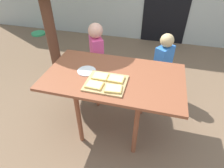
{
  "coord_description": "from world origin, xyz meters",
  "views": [
    {
      "loc": [
        0.37,
        -1.49,
        1.82
      ],
      "look_at": [
        -0.02,
        0.0,
        0.63
      ],
      "focal_mm": 30.27,
      "sensor_mm": 36.0,
      "label": 1
    }
  ],
  "objects_px": {
    "pizza_slice_near_left": "(94,85)",
    "garden_hose_coil": "(38,33)",
    "pizza_slice_far_right": "(116,79)",
    "pizza_slice_near_right": "(113,89)",
    "cutting_board": "(106,83)",
    "pizza_slice_far_left": "(100,76)",
    "dining_table": "(114,82)",
    "plate_white_left": "(87,71)",
    "child_right": "(163,63)",
    "child_left": "(97,54)"
  },
  "relations": [
    {
      "from": "dining_table",
      "to": "cutting_board",
      "type": "distance_m",
      "value": 0.18
    },
    {
      "from": "dining_table",
      "to": "cutting_board",
      "type": "xyz_separation_m",
      "value": [
        -0.04,
        -0.15,
        0.09
      ]
    },
    {
      "from": "dining_table",
      "to": "child_left",
      "type": "relative_size",
      "value": 1.36
    },
    {
      "from": "pizza_slice_near_left",
      "to": "pizza_slice_far_left",
      "type": "bearing_deg",
      "value": 85.98
    },
    {
      "from": "plate_white_left",
      "to": "child_left",
      "type": "height_order",
      "value": "child_left"
    },
    {
      "from": "pizza_slice_near_right",
      "to": "pizza_slice_near_left",
      "type": "xyz_separation_m",
      "value": [
        -0.18,
        0.01,
        0.0
      ]
    },
    {
      "from": "pizza_slice_near_left",
      "to": "garden_hose_coil",
      "type": "height_order",
      "value": "pizza_slice_near_left"
    },
    {
      "from": "pizza_slice_far_left",
      "to": "child_right",
      "type": "xyz_separation_m",
      "value": [
        0.59,
        0.82,
        -0.24
      ]
    },
    {
      "from": "pizza_slice_near_right",
      "to": "pizza_slice_near_left",
      "type": "height_order",
      "value": "same"
    },
    {
      "from": "pizza_slice_far_left",
      "to": "plate_white_left",
      "type": "bearing_deg",
      "value": 153.36
    },
    {
      "from": "pizza_slice_near_left",
      "to": "plate_white_left",
      "type": "distance_m",
      "value": 0.28
    },
    {
      "from": "pizza_slice_near_left",
      "to": "child_right",
      "type": "relative_size",
      "value": 0.17
    },
    {
      "from": "pizza_slice_near_left",
      "to": "pizza_slice_near_right",
      "type": "bearing_deg",
      "value": -2.59
    },
    {
      "from": "garden_hose_coil",
      "to": "pizza_slice_near_left",
      "type": "bearing_deg",
      "value": -46.88
    },
    {
      "from": "pizza_slice_near_right",
      "to": "pizza_slice_near_left",
      "type": "bearing_deg",
      "value": 177.41
    },
    {
      "from": "cutting_board",
      "to": "pizza_slice_far_left",
      "type": "relative_size",
      "value": 2.47
    },
    {
      "from": "dining_table",
      "to": "child_right",
      "type": "xyz_separation_m",
      "value": [
        0.48,
        0.74,
        -0.14
      ]
    },
    {
      "from": "pizza_slice_near_right",
      "to": "child_left",
      "type": "relative_size",
      "value": 0.16
    },
    {
      "from": "cutting_board",
      "to": "child_right",
      "type": "distance_m",
      "value": 1.05
    },
    {
      "from": "pizza_slice_far_left",
      "to": "pizza_slice_near_right",
      "type": "distance_m",
      "value": 0.22
    },
    {
      "from": "dining_table",
      "to": "pizza_slice_far_right",
      "type": "height_order",
      "value": "pizza_slice_far_right"
    },
    {
      "from": "garden_hose_coil",
      "to": "pizza_slice_far_left",
      "type": "bearing_deg",
      "value": -45.07
    },
    {
      "from": "garden_hose_coil",
      "to": "pizza_slice_far_right",
      "type": "bearing_deg",
      "value": -43.19
    },
    {
      "from": "cutting_board",
      "to": "child_left",
      "type": "relative_size",
      "value": 0.37
    },
    {
      "from": "pizza_slice_far_right",
      "to": "pizza_slice_near_right",
      "type": "bearing_deg",
      "value": -85.99
    },
    {
      "from": "pizza_slice_near_right",
      "to": "garden_hose_coil",
      "type": "height_order",
      "value": "pizza_slice_near_right"
    },
    {
      "from": "cutting_board",
      "to": "child_left",
      "type": "xyz_separation_m",
      "value": [
        -0.36,
        0.79,
        -0.15
      ]
    },
    {
      "from": "cutting_board",
      "to": "pizza_slice_far_right",
      "type": "distance_m",
      "value": 0.11
    },
    {
      "from": "dining_table",
      "to": "pizza_slice_near_right",
      "type": "distance_m",
      "value": 0.26
    },
    {
      "from": "cutting_board",
      "to": "garden_hose_coil",
      "type": "height_order",
      "value": "cutting_board"
    },
    {
      "from": "pizza_slice_far_left",
      "to": "pizza_slice_far_right",
      "type": "xyz_separation_m",
      "value": [
        0.16,
        -0.0,
        0.0
      ]
    },
    {
      "from": "pizza_slice_far_left",
      "to": "garden_hose_coil",
      "type": "relative_size",
      "value": 0.47
    },
    {
      "from": "dining_table",
      "to": "plate_white_left",
      "type": "distance_m",
      "value": 0.3
    },
    {
      "from": "child_left",
      "to": "plate_white_left",
      "type": "bearing_deg",
      "value": -80.06
    },
    {
      "from": "pizza_slice_far_left",
      "to": "pizza_slice_far_right",
      "type": "relative_size",
      "value": 0.99
    },
    {
      "from": "pizza_slice_far_left",
      "to": "pizza_slice_near_left",
      "type": "relative_size",
      "value": 0.97
    },
    {
      "from": "garden_hose_coil",
      "to": "cutting_board",
      "type": "bearing_deg",
      "value": -44.95
    },
    {
      "from": "dining_table",
      "to": "pizza_slice_far_right",
      "type": "distance_m",
      "value": 0.14
    },
    {
      "from": "pizza_slice_near_right",
      "to": "garden_hose_coil",
      "type": "xyz_separation_m",
      "value": [
        -2.48,
        2.47,
        -0.75
      ]
    },
    {
      "from": "pizza_slice_far_left",
      "to": "garden_hose_coil",
      "type": "height_order",
      "value": "pizza_slice_far_left"
    },
    {
      "from": "cutting_board",
      "to": "child_left",
      "type": "bearing_deg",
      "value": 114.59
    },
    {
      "from": "plate_white_left",
      "to": "garden_hose_coil",
      "type": "height_order",
      "value": "plate_white_left"
    },
    {
      "from": "pizza_slice_near_left",
      "to": "plate_white_left",
      "type": "height_order",
      "value": "pizza_slice_near_left"
    },
    {
      "from": "cutting_board",
      "to": "pizza_slice_near_left",
      "type": "relative_size",
      "value": 2.41
    },
    {
      "from": "pizza_slice_near_left",
      "to": "plate_white_left",
      "type": "bearing_deg",
      "value": 125.49
    },
    {
      "from": "pizza_slice_far_left",
      "to": "pizza_slice_far_right",
      "type": "bearing_deg",
      "value": -0.13
    },
    {
      "from": "cutting_board",
      "to": "pizza_slice_near_left",
      "type": "xyz_separation_m",
      "value": [
        -0.09,
        -0.07,
        0.02
      ]
    },
    {
      "from": "pizza_slice_near_right",
      "to": "child_right",
      "type": "relative_size",
      "value": 0.18
    },
    {
      "from": "dining_table",
      "to": "cutting_board",
      "type": "relative_size",
      "value": 3.66
    },
    {
      "from": "cutting_board",
      "to": "child_left",
      "type": "distance_m",
      "value": 0.88
    }
  ]
}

